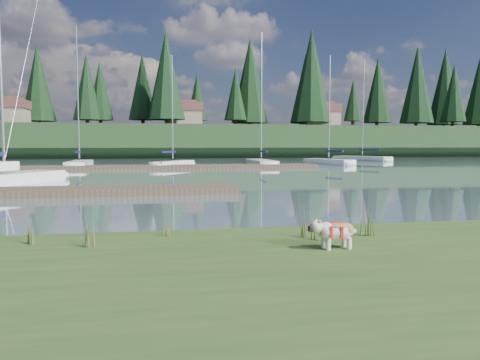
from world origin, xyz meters
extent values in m
plane|color=slate|center=(0.00, 30.00, 0.00)|extent=(200.00, 200.00, 0.00)
cube|color=#344F1E|center=(0.00, -6.00, 0.17)|extent=(60.00, 9.00, 0.35)
cube|color=#1B3117|center=(0.00, 73.00, 2.50)|extent=(200.00, 20.00, 5.00)
cylinder|color=silver|center=(3.14, -3.68, 0.44)|extent=(0.08, 0.08, 0.18)
cylinder|color=silver|center=(3.14, -3.50, 0.44)|extent=(0.08, 0.08, 0.18)
cylinder|color=silver|center=(3.50, -3.67, 0.44)|extent=(0.08, 0.08, 0.18)
cylinder|color=silver|center=(3.49, -3.49, 0.44)|extent=(0.08, 0.08, 0.18)
ellipsoid|color=silver|center=(3.33, -3.59, 0.62)|extent=(0.59, 0.31, 0.27)
ellipsoid|color=#A7723E|center=(3.33, -3.59, 0.71)|extent=(0.41, 0.29, 0.10)
ellipsoid|color=silver|center=(2.97, -3.60, 0.71)|extent=(0.21, 0.22, 0.20)
cube|color=black|center=(2.88, -3.60, 0.68)|extent=(0.06, 0.10, 0.08)
ellipsoid|color=white|center=(-5.24, 18.03, 0.22)|extent=(2.74, 2.93, 0.70)
cube|color=#4C3D2C|center=(-4.00, 9.00, 0.15)|extent=(16.00, 2.00, 0.30)
cube|color=#4C3D2C|center=(2.00, 30.00, 0.15)|extent=(26.00, 2.20, 0.30)
cube|color=white|center=(-5.93, 33.74, 0.22)|extent=(1.89, 7.55, 0.70)
ellipsoid|color=white|center=(-6.02, 37.49, 0.22)|extent=(1.69, 2.09, 0.70)
cylinder|color=silver|center=(-5.93, 33.74, 6.67)|extent=(0.12, 0.12, 11.74)
cube|color=#151252|center=(-5.90, 32.71, 1.40)|extent=(0.27, 2.99, 0.20)
cube|color=white|center=(2.37, 32.04, 0.22)|extent=(4.26, 5.62, 0.70)
ellipsoid|color=white|center=(3.95, 34.49, 0.22)|extent=(1.93, 2.03, 0.70)
cylinder|color=silver|center=(2.37, 32.04, 5.39)|extent=(0.12, 0.12, 9.18)
cube|color=#151252|center=(1.95, 31.37, 1.40)|extent=(1.42, 2.06, 0.20)
cube|color=white|center=(11.00, 33.86, 0.22)|extent=(2.04, 7.85, 0.70)
ellipsoid|color=white|center=(11.14, 37.75, 0.22)|extent=(1.77, 2.18, 0.70)
cylinder|color=silver|center=(11.00, 33.86, 6.79)|extent=(0.12, 0.12, 11.98)
cube|color=#151252|center=(10.97, 32.80, 1.40)|extent=(0.31, 3.10, 0.20)
cube|color=white|center=(18.54, 35.36, 0.22)|extent=(3.37, 6.85, 0.70)
ellipsoid|color=white|center=(17.59, 38.57, 0.22)|extent=(1.92, 2.17, 0.70)
cylinder|color=silver|center=(18.54, 35.36, 5.96)|extent=(0.12, 0.12, 10.32)
cube|color=#151252|center=(18.80, 34.48, 1.40)|extent=(0.95, 2.61, 0.20)
cube|color=white|center=(27.35, 46.02, 0.22)|extent=(5.02, 8.13, 0.70)
ellipsoid|color=white|center=(25.68, 49.71, 0.22)|extent=(2.52, 2.74, 0.70)
cylinder|color=silver|center=(27.35, 46.02, 6.83)|extent=(0.12, 0.12, 12.07)
cube|color=#151252|center=(27.81, 45.02, 1.40)|extent=(1.51, 3.01, 0.20)
cone|color=#475B23|center=(-0.60, -2.72, 0.62)|extent=(0.03, 0.03, 0.53)
cone|color=brown|center=(-0.49, -2.79, 0.56)|extent=(0.03, 0.03, 0.43)
cone|color=#475B23|center=(-0.54, -2.69, 0.64)|extent=(0.03, 0.03, 0.59)
cone|color=brown|center=(-0.46, -2.75, 0.54)|extent=(0.03, 0.03, 0.37)
cone|color=#475B23|center=(-0.58, -2.80, 0.59)|extent=(0.03, 0.03, 0.48)
cone|color=#475B23|center=(0.61, -2.05, 0.55)|extent=(0.03, 0.03, 0.40)
cone|color=brown|center=(0.72, -2.12, 0.51)|extent=(0.03, 0.03, 0.32)
cone|color=#475B23|center=(0.67, -2.02, 0.57)|extent=(0.03, 0.03, 0.44)
cone|color=brown|center=(0.75, -2.08, 0.49)|extent=(0.03, 0.03, 0.28)
cone|color=#475B23|center=(0.63, -2.13, 0.53)|extent=(0.03, 0.03, 0.36)
cone|color=#475B23|center=(3.08, -2.64, 0.62)|extent=(0.03, 0.03, 0.54)
cone|color=brown|center=(3.19, -2.71, 0.57)|extent=(0.03, 0.03, 0.43)
cone|color=#475B23|center=(3.14, -2.61, 0.65)|extent=(0.03, 0.03, 0.60)
cone|color=brown|center=(3.22, -2.67, 0.54)|extent=(0.03, 0.03, 0.38)
cone|color=#475B23|center=(3.10, -2.72, 0.59)|extent=(0.03, 0.03, 0.49)
cone|color=#475B23|center=(-1.57, -2.30, 0.61)|extent=(0.03, 0.03, 0.51)
cone|color=brown|center=(-1.46, -2.37, 0.55)|extent=(0.03, 0.03, 0.41)
cone|color=#475B23|center=(-1.51, -2.27, 0.63)|extent=(0.03, 0.03, 0.56)
cone|color=brown|center=(-1.43, -2.33, 0.53)|extent=(0.03, 0.03, 0.36)
cone|color=#475B23|center=(-1.55, -2.38, 0.58)|extent=(0.03, 0.03, 0.46)
cone|color=#475B23|center=(3.18, -2.89, 0.53)|extent=(0.03, 0.03, 0.37)
cone|color=brown|center=(3.29, -2.96, 0.50)|extent=(0.03, 0.03, 0.29)
cone|color=#475B23|center=(3.24, -2.86, 0.55)|extent=(0.03, 0.03, 0.40)
cone|color=brown|center=(3.32, -2.92, 0.48)|extent=(0.03, 0.03, 0.26)
cone|color=#475B23|center=(3.20, -2.97, 0.52)|extent=(0.03, 0.03, 0.33)
cone|color=#475B23|center=(4.20, -2.69, 0.66)|extent=(0.03, 0.03, 0.61)
cone|color=brown|center=(4.31, -2.76, 0.59)|extent=(0.03, 0.03, 0.49)
cone|color=#475B23|center=(4.26, -2.66, 0.69)|extent=(0.03, 0.03, 0.67)
cone|color=brown|center=(4.34, -2.72, 0.56)|extent=(0.03, 0.03, 0.43)
cone|color=#475B23|center=(4.22, -2.77, 0.63)|extent=(0.03, 0.03, 0.55)
cube|color=#33281C|center=(0.00, -1.60, 0.07)|extent=(60.00, 0.50, 0.14)
cylinder|color=#382619|center=(-10.00, 72.00, 5.90)|extent=(0.60, 0.60, 1.80)
cone|color=black|center=(-10.00, 72.00, 11.75)|extent=(4.84, 4.84, 11.00)
cylinder|color=#382619|center=(3.00, 66.00, 5.90)|extent=(0.60, 0.60, 1.80)
cone|color=black|center=(3.00, 66.00, 13.10)|extent=(6.16, 6.16, 14.00)
cylinder|color=#382619|center=(15.00, 70.00, 5.90)|extent=(0.60, 0.60, 1.80)
cone|color=black|center=(15.00, 70.00, 10.85)|extent=(3.96, 3.96, 9.00)
cylinder|color=#382619|center=(28.00, 68.00, 5.90)|extent=(0.60, 0.60, 1.80)
cone|color=black|center=(28.00, 68.00, 14.00)|extent=(7.04, 7.04, 16.00)
cylinder|color=#382619|center=(42.00, 71.00, 5.90)|extent=(0.60, 0.60, 1.80)
cone|color=black|center=(42.00, 71.00, 12.20)|extent=(5.28, 5.28, 12.00)
cylinder|color=#382619|center=(55.00, 67.00, 5.90)|extent=(0.60, 0.60, 1.80)
cone|color=black|center=(55.00, 67.00, 11.52)|extent=(4.62, 4.62, 10.50)
cube|color=gray|center=(-22.00, 70.00, 6.40)|extent=(6.00, 5.00, 2.80)
cube|color=brown|center=(-22.00, 70.00, 8.50)|extent=(6.30, 5.30, 1.40)
cube|color=brown|center=(-22.00, 70.00, 9.30)|extent=(4.20, 3.60, 0.70)
cube|color=gray|center=(6.00, 71.00, 6.40)|extent=(6.00, 5.00, 2.80)
cube|color=brown|center=(6.00, 71.00, 8.50)|extent=(6.30, 5.30, 1.40)
cube|color=brown|center=(6.00, 71.00, 9.30)|extent=(4.20, 3.60, 0.70)
cube|color=gray|center=(30.00, 69.00, 6.40)|extent=(6.00, 5.00, 2.80)
cube|color=brown|center=(30.00, 69.00, 8.50)|extent=(6.30, 5.30, 1.40)
cube|color=brown|center=(30.00, 69.00, 9.30)|extent=(4.20, 3.60, 0.70)
camera|label=1|loc=(0.44, -10.50, 1.98)|focal=35.00mm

